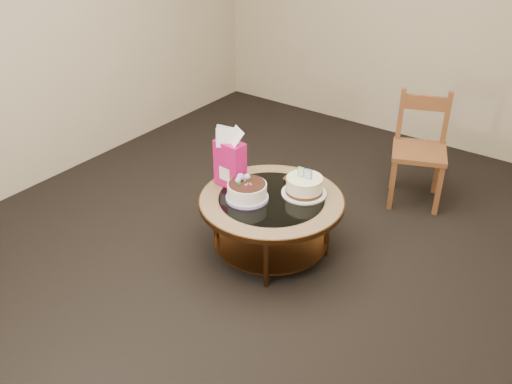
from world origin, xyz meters
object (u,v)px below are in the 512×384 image
Objects in this scene: cream_cake at (304,186)px; dining_chair at (419,149)px; decorated_cake at (247,192)px; coffee_table at (271,207)px; gift_bag at (230,158)px.

dining_chair is at bearing 66.00° from cream_cake.
decorated_cake is 1.59m from dining_chair.
coffee_table is at bearing 42.26° from decorated_cake.
decorated_cake is 0.68× the size of gift_bag.
coffee_table is 0.22m from decorated_cake.
coffee_table is at bearing -133.93° from dining_chair.
cream_cake is 0.35× the size of dining_chair.
decorated_cake is (-0.13, -0.12, 0.14)m from coffee_table.
gift_bag is (-0.34, -0.02, 0.30)m from coffee_table.
dining_chair is (0.88, 1.36, -0.21)m from gift_bag.
decorated_cake is 0.32× the size of dining_chair.
coffee_table is at bearing 9.69° from gift_bag.
coffee_table is at bearing -137.33° from cream_cake.
gift_bag is 0.48× the size of dining_chair.
decorated_cake reaches higher than coffee_table.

